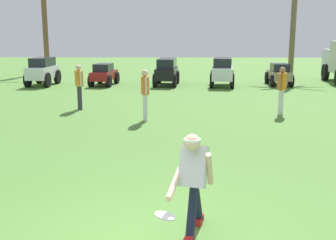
% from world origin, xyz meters
% --- Properties ---
extents(frisbee_thrower, '(0.64, 1.03, 1.43)m').
position_xyz_m(frisbee_thrower, '(0.59, 0.48, 0.80)').
color(frisbee_thrower, '#191E38').
rests_on(frisbee_thrower, ground_plane).
extents(frisbee_in_flight, '(0.35, 0.35, 0.08)m').
position_xyz_m(frisbee_in_flight, '(0.24, -0.06, 0.53)').
color(frisbee_in_flight, white).
extents(teammate_near_sideline, '(0.27, 0.50, 1.56)m').
position_xyz_m(teammate_near_sideline, '(-0.61, 7.86, 0.94)').
color(teammate_near_sideline, silver).
rests_on(teammate_near_sideline, ground_plane).
extents(teammate_midfield, '(0.34, 0.47, 1.56)m').
position_xyz_m(teammate_midfield, '(-3.05, 9.74, 0.94)').
color(teammate_midfield, '#33333D').
rests_on(teammate_midfield, ground_plane).
extents(teammate_deep, '(0.35, 0.45, 1.56)m').
position_xyz_m(teammate_deep, '(3.77, 8.98, 0.94)').
color(teammate_deep, silver).
rests_on(teammate_deep, ground_plane).
extents(parked_car_slot_a, '(1.25, 2.39, 1.40)m').
position_xyz_m(parked_car_slot_a, '(-6.45, 16.41, 0.74)').
color(parked_car_slot_a, silver).
rests_on(parked_car_slot_a, ground_plane).
extents(parked_car_slot_b, '(1.30, 2.28, 1.10)m').
position_xyz_m(parked_car_slot_b, '(-3.36, 16.49, 0.56)').
color(parked_car_slot_b, maroon).
rests_on(parked_car_slot_b, ground_plane).
extents(parked_car_slot_c, '(1.32, 2.47, 1.34)m').
position_xyz_m(parked_car_slot_c, '(-0.18, 16.65, 0.72)').
color(parked_car_slot_c, black).
rests_on(parked_car_slot_c, ground_plane).
extents(parked_car_slot_d, '(1.38, 2.44, 1.40)m').
position_xyz_m(parked_car_slot_d, '(2.59, 16.28, 0.74)').
color(parked_car_slot_d, silver).
rests_on(parked_car_slot_d, ground_plane).
extents(parked_car_slot_e, '(1.15, 2.23, 1.10)m').
position_xyz_m(parked_car_slot_e, '(5.53, 16.76, 0.56)').
color(parked_car_slot_e, '#998466').
rests_on(parked_car_slot_e, ground_plane).
extents(palm_tree_far_left, '(3.29, 3.31, 6.81)m').
position_xyz_m(palm_tree_far_left, '(-8.23, 22.98, 4.04)').
color(palm_tree_far_left, brown).
rests_on(palm_tree_far_left, ground_plane).
extents(palm_tree_left_of_centre, '(3.76, 3.26, 7.12)m').
position_xyz_m(palm_tree_left_of_centre, '(7.23, 21.09, 4.32)').
color(palm_tree_left_of_centre, brown).
rests_on(palm_tree_left_of_centre, ground_plane).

